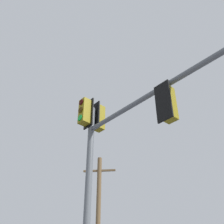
% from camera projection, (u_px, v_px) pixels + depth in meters
% --- Properties ---
extents(signal_mast_assembly, '(5.37, 3.08, 6.90)m').
position_uv_depth(signal_mast_assembly, '(110.00, 145.00, 7.50)').
color(signal_mast_assembly, slate).
rests_on(signal_mast_assembly, ground).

